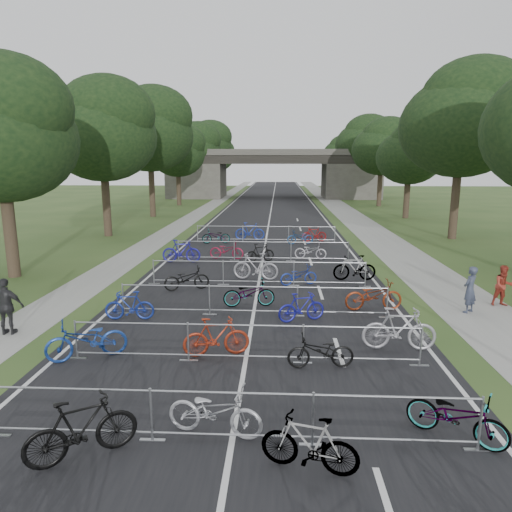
{
  "coord_description": "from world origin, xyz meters",
  "views": [
    {
      "loc": [
        0.85,
        -4.18,
        5.27
      ],
      "look_at": [
        -0.15,
        15.99,
        1.1
      ],
      "focal_mm": 32.0,
      "sensor_mm": 36.0,
      "label": 1
    }
  ],
  "objects_px": {
    "overpass_bridge": "(273,174)",
    "pedestrian_c": "(7,307)",
    "pedestrian_a": "(470,290)",
    "pedestrian_b": "(503,286)"
  },
  "relations": [
    {
      "from": "pedestrian_a",
      "to": "pedestrian_c",
      "type": "relative_size",
      "value": 0.94
    },
    {
      "from": "overpass_bridge",
      "to": "pedestrian_a",
      "type": "bearing_deg",
      "value": -81.84
    },
    {
      "from": "pedestrian_a",
      "to": "pedestrian_c",
      "type": "xyz_separation_m",
      "value": [
        -15.15,
        -2.84,
        0.05
      ]
    },
    {
      "from": "overpass_bridge",
      "to": "pedestrian_b",
      "type": "distance_m",
      "value": 53.33
    },
    {
      "from": "overpass_bridge",
      "to": "pedestrian_c",
      "type": "bearing_deg",
      "value": -97.62
    },
    {
      "from": "pedestrian_a",
      "to": "pedestrian_b",
      "type": "distance_m",
      "value": 1.77
    },
    {
      "from": "pedestrian_c",
      "to": "pedestrian_a",
      "type": "bearing_deg",
      "value": -173.51
    },
    {
      "from": "overpass_bridge",
      "to": "pedestrian_b",
      "type": "bearing_deg",
      "value": -80.05
    },
    {
      "from": "overpass_bridge",
      "to": "pedestrian_c",
      "type": "distance_m",
      "value": 56.69
    },
    {
      "from": "pedestrian_c",
      "to": "overpass_bridge",
      "type": "bearing_deg",
      "value": -101.76
    }
  ]
}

